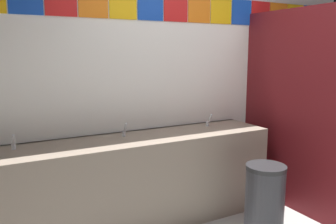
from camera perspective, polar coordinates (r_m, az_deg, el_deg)
The scene contains 8 objects.
wall_back at distance 3.78m, azimuth 2.78°, elevation 5.19°, with size 4.56×0.09×2.65m.
vanity_counter at distance 3.33m, azimuth -6.41°, elevation -11.35°, with size 2.85×0.59×0.85m.
faucet_left at distance 3.07m, azimuth -24.00°, elevation -4.77°, with size 0.04×0.10×0.14m.
faucet_center at distance 3.27m, azimuth -7.15°, elevation -3.13°, with size 0.04×0.10×0.14m.
faucet_right at distance 3.71m, azimuth 6.66°, elevation -1.57°, with size 0.04×0.10×0.14m.
stall_divider at distance 3.69m, azimuth 25.55°, elevation -0.54°, with size 0.92×1.58×2.07m.
toilet at distance 4.56m, azimuth 22.50°, elevation -7.91°, with size 0.39×0.49×0.74m.
trash_bin at distance 3.37m, azimuth 15.55°, elevation -13.55°, with size 0.36×0.36×0.64m.
Camera 1 is at (-1.95, -1.67, 1.63)m, focal length 37.19 mm.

